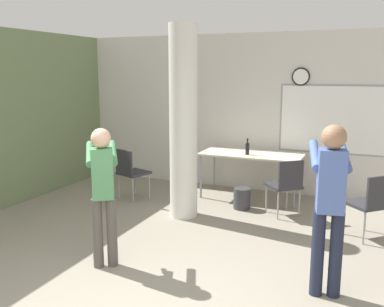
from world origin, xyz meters
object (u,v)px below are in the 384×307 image
(folding_table, at_px, (252,156))
(chair_near_pillar, at_px, (130,170))
(person_playing_side, at_px, (330,197))
(bottle_on_table, at_px, (247,148))
(chair_table_right, at_px, (286,183))
(chair_mid_room, at_px, (371,201))
(person_playing_front, at_px, (103,186))

(folding_table, xyz_separation_m, chair_near_pillar, (-1.84, -0.90, -0.22))
(folding_table, height_order, person_playing_side, person_playing_side)
(bottle_on_table, distance_m, person_playing_side, 3.16)
(chair_table_right, distance_m, chair_mid_room, 1.27)
(chair_table_right, xyz_separation_m, chair_near_pillar, (-2.56, -0.18, 0.00))
(chair_table_right, distance_m, chair_near_pillar, 2.57)
(chair_mid_room, bearing_deg, chair_table_right, 157.13)
(folding_table, relative_size, chair_table_right, 1.95)
(bottle_on_table, height_order, person_playing_side, person_playing_side)
(bottle_on_table, bearing_deg, chair_table_right, -37.47)
(chair_near_pillar, bearing_deg, chair_table_right, 3.95)
(bottle_on_table, xyz_separation_m, chair_table_right, (0.76, -0.59, -0.37))
(person_playing_front, bearing_deg, chair_near_pillar, 114.53)
(bottle_on_table, bearing_deg, person_playing_side, -60.22)
(chair_near_pillar, distance_m, person_playing_front, 2.54)
(chair_near_pillar, bearing_deg, bottle_on_table, 22.96)
(folding_table, height_order, chair_near_pillar, chair_near_pillar)
(chair_table_right, bearing_deg, chair_mid_room, -22.87)
(chair_near_pillar, relative_size, person_playing_front, 0.56)
(person_playing_front, bearing_deg, bottle_on_table, 75.96)
(folding_table, relative_size, bottle_on_table, 6.16)
(bottle_on_table, height_order, chair_mid_room, bottle_on_table)
(bottle_on_table, xyz_separation_m, chair_mid_room, (1.94, -1.08, -0.37))
(folding_table, xyz_separation_m, person_playing_side, (1.53, -2.87, 0.26))
(folding_table, height_order, person_playing_front, person_playing_front)
(folding_table, distance_m, bottle_on_table, 0.21)
(chair_near_pillar, xyz_separation_m, person_playing_side, (3.37, -1.97, 0.47))
(bottle_on_table, bearing_deg, folding_table, 73.70)
(folding_table, xyz_separation_m, bottle_on_table, (-0.04, -0.14, 0.15))
(folding_table, distance_m, person_playing_front, 3.28)
(person_playing_side, relative_size, person_playing_front, 1.08)
(bottle_on_table, distance_m, chair_table_right, 1.03)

